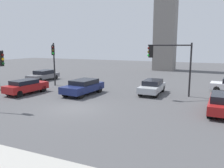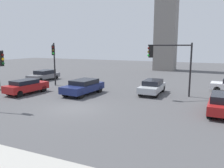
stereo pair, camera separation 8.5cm
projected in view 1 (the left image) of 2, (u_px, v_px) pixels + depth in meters
ground_plane at (74, 108)px, 17.13m from camera, size 99.83×99.83×0.00m
traffic_light_0 at (54, 56)px, 24.78m from camera, size 1.90×2.49×4.90m
traffic_light_2 at (171, 58)px, 20.06m from camera, size 3.49×2.37×4.87m
car_1 at (44, 75)px, 30.39m from camera, size 2.02×4.57×1.34m
car_2 at (83, 87)px, 21.78m from camera, size 2.44×4.72×1.41m
car_3 at (224, 103)px, 15.70m from camera, size 2.14×4.67×1.41m
car_4 at (26, 86)px, 22.03m from camera, size 2.16×4.38×1.38m
car_6 at (152, 86)px, 22.01m from camera, size 1.78×4.21×1.35m
skyline_tower at (167, 0)px, 40.72m from camera, size 3.70×3.70×25.10m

